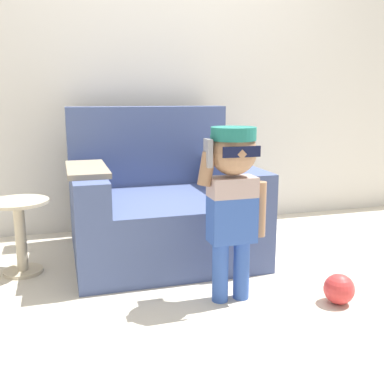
# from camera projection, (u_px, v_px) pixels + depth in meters

# --- Properties ---
(ground_plane) EXTENTS (10.00, 10.00, 0.00)m
(ground_plane) POSITION_uv_depth(u_px,v_px,m) (195.00, 254.00, 2.92)
(ground_plane) COLOR beige
(wall_back) EXTENTS (10.00, 0.05, 2.60)m
(wall_back) POSITION_uv_depth(u_px,v_px,m) (165.00, 56.00, 3.37)
(wall_back) COLOR silver
(wall_back) RESTS_ON ground_plane
(armchair) EXTENTS (1.12, 1.02, 0.94)m
(armchair) POSITION_uv_depth(u_px,v_px,m) (159.00, 205.00, 2.92)
(armchair) COLOR #475684
(armchair) RESTS_ON ground_plane
(person_child) EXTENTS (0.35, 0.27, 0.87)m
(person_child) POSITION_uv_depth(u_px,v_px,m) (233.00, 187.00, 2.15)
(person_child) COLOR #3356AD
(person_child) RESTS_ON ground_plane
(side_table) EXTENTS (0.34, 0.34, 0.43)m
(side_table) POSITION_uv_depth(u_px,v_px,m) (20.00, 229.00, 2.56)
(side_table) COLOR beige
(side_table) RESTS_ON ground_plane
(toy_ball) EXTENTS (0.15, 0.15, 0.15)m
(toy_ball) POSITION_uv_depth(u_px,v_px,m) (339.00, 289.00, 2.21)
(toy_ball) COLOR #D13838
(toy_ball) RESTS_ON ground_plane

